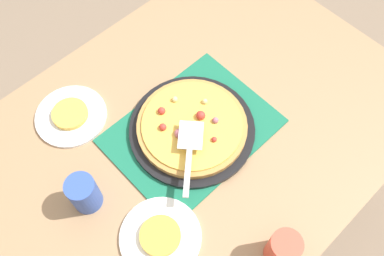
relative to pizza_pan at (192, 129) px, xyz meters
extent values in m
plane|color=#84705B|center=(0.00, 0.00, -0.76)|extent=(8.00, 8.00, 0.00)
cube|color=#9E7A56|center=(0.00, 0.00, -0.03)|extent=(1.40, 1.00, 0.03)
cube|color=#9E7A56|center=(-0.64, -0.44, -0.40)|extent=(0.07, 0.07, 0.72)
cube|color=#9E7A56|center=(-0.64, 0.44, -0.40)|extent=(0.07, 0.07, 0.72)
cube|color=#196B4C|center=(0.00, 0.00, -0.01)|extent=(0.48, 0.36, 0.01)
cylinder|color=black|center=(0.00, 0.00, 0.00)|extent=(0.38, 0.38, 0.01)
cylinder|color=#B78442|center=(0.00, 0.00, 0.02)|extent=(0.33, 0.33, 0.02)
cylinder|color=#EAB747|center=(0.00, 0.00, 0.03)|extent=(0.30, 0.30, 0.01)
sphere|color=#B76675|center=(0.05, 0.00, 0.04)|extent=(0.03, 0.03, 0.03)
sphere|color=red|center=(-0.04, 0.00, 0.04)|extent=(0.03, 0.03, 0.03)
sphere|color=red|center=(-0.01, 0.08, 0.04)|extent=(0.02, 0.02, 0.02)
sphere|color=red|center=(0.04, -0.09, 0.04)|extent=(0.02, 0.02, 0.02)
sphere|color=red|center=(0.07, -0.05, 0.04)|extent=(0.02, 0.02, 0.02)
sphere|color=#B76675|center=(-0.06, 0.04, 0.04)|extent=(0.02, 0.02, 0.02)
sphere|color=#E5CC7F|center=(-0.02, -0.10, 0.04)|extent=(0.02, 0.02, 0.02)
sphere|color=#E5CC7F|center=(-0.08, -0.03, 0.04)|extent=(0.02, 0.02, 0.02)
cylinder|color=white|center=(0.28, 0.18, -0.01)|extent=(0.22, 0.22, 0.01)
cylinder|color=white|center=(0.24, -0.29, -0.01)|extent=(0.22, 0.22, 0.01)
cylinder|color=gold|center=(0.28, 0.18, 0.01)|extent=(0.11, 0.11, 0.02)
cylinder|color=#EAB747|center=(0.24, -0.29, 0.01)|extent=(0.11, 0.11, 0.02)
cylinder|color=#3351AD|center=(0.36, -0.04, 0.05)|extent=(0.08, 0.08, 0.12)
cylinder|color=#E04C38|center=(0.09, 0.42, 0.05)|extent=(0.08, 0.08, 0.12)
cube|color=silver|center=(0.04, 0.03, 0.06)|extent=(0.11, 0.11, 0.00)
cube|color=#B2B2B7|center=(0.12, 0.11, 0.06)|extent=(0.11, 0.11, 0.01)
camera|label=1|loc=(0.41, 0.43, 1.10)|focal=38.92mm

